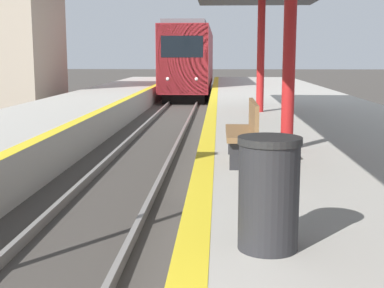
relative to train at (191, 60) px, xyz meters
name	(u,v)px	position (x,y,z in m)	size (l,w,h in m)	color
train	(191,60)	(0.00, 0.00, 0.00)	(2.62, 16.88, 4.32)	black
trash_bin	(269,193)	(2.29, -30.76, -0.83)	(0.53, 0.53, 0.95)	#262628
bench	(245,130)	(2.26, -27.03, -0.83)	(0.44, 1.51, 0.92)	brown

